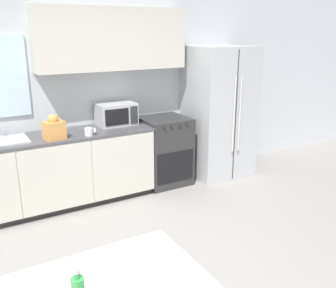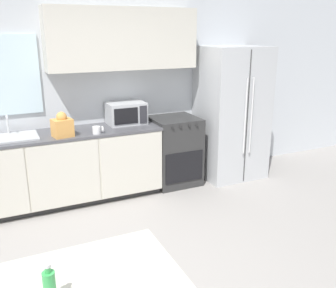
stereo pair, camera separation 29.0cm
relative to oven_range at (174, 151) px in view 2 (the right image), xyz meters
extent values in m
cube|color=silver|center=(-1.18, 0.34, 0.88)|extent=(12.00, 0.06, 2.70)
cube|color=silver|center=(-2.07, 0.30, 1.10)|extent=(0.84, 0.04, 0.92)
cube|color=beige|center=(-0.64, 0.15, 1.50)|extent=(1.90, 0.32, 0.75)
cube|color=#333333|center=(-1.54, 0.03, -0.43)|extent=(2.45, 0.56, 0.08)
cube|color=beige|center=(-1.54, 0.00, 0.01)|extent=(2.45, 0.62, 0.79)
cube|color=beige|center=(-1.54, -0.32, 0.01)|extent=(0.80, 0.01, 0.77)
cube|color=beige|center=(-0.73, -0.32, 0.01)|extent=(0.80, 0.01, 0.77)
cube|color=#4C4C51|center=(-1.54, 0.00, 0.41)|extent=(2.47, 0.64, 0.03)
cube|color=#2D2D2D|center=(0.00, 0.00, 0.00)|extent=(0.62, 0.62, 0.94)
cube|color=black|center=(0.00, -0.31, -0.14)|extent=(0.54, 0.01, 0.41)
cylinder|color=#262626|center=(-0.17, -0.32, 0.42)|extent=(0.03, 0.02, 0.03)
cylinder|color=#262626|center=(-0.06, -0.32, 0.42)|extent=(0.03, 0.02, 0.03)
cylinder|color=#262626|center=(0.06, -0.32, 0.42)|extent=(0.03, 0.02, 0.03)
cylinder|color=#262626|center=(0.17, -0.32, 0.42)|extent=(0.03, 0.02, 0.03)
cube|color=silver|center=(0.87, -0.07, 0.47)|extent=(0.88, 0.75, 1.86)
cube|color=#3F3F3F|center=(0.87, -0.45, 0.47)|extent=(0.01, 0.01, 1.80)
cylinder|color=silver|center=(0.82, -0.47, 0.50)|extent=(0.02, 0.02, 1.03)
cylinder|color=silver|center=(0.92, -0.47, 0.50)|extent=(0.02, 0.02, 1.03)
cube|color=#B7BABC|center=(-2.07, 0.00, 0.44)|extent=(0.61, 0.44, 0.02)
cylinder|color=silver|center=(-2.07, 0.18, 0.55)|extent=(0.02, 0.02, 0.21)
cylinder|color=silver|center=(-2.07, 0.11, 0.65)|extent=(0.02, 0.14, 0.02)
cube|color=#B7BABC|center=(-0.65, 0.11, 0.57)|extent=(0.48, 0.34, 0.28)
cube|color=black|center=(-0.70, -0.06, 0.57)|extent=(0.31, 0.01, 0.20)
cube|color=#2D2D33|center=(-0.47, -0.06, 0.57)|extent=(0.10, 0.01, 0.22)
cylinder|color=white|center=(-1.13, -0.22, 0.47)|extent=(0.09, 0.09, 0.09)
torus|color=white|center=(-1.06, -0.22, 0.48)|extent=(0.02, 0.07, 0.07)
cube|color=#DB994C|center=(-1.51, -0.18, 0.53)|extent=(0.25, 0.22, 0.20)
sphere|color=#DB994C|center=(-1.51, -0.18, 0.66)|extent=(0.14, 0.14, 0.12)
cube|color=beige|center=(-1.94, -2.62, 0.25)|extent=(1.26, 0.71, 0.03)
cylinder|color=beige|center=(-1.37, -2.33, -0.12)|extent=(0.06, 0.06, 0.70)
cylinder|color=#3FB259|center=(-2.04, -2.76, 0.35)|extent=(0.06, 0.06, 0.19)
cylinder|color=#3FB259|center=(-2.04, -2.76, 0.46)|extent=(0.03, 0.03, 0.03)
cylinder|color=white|center=(-2.04, -2.76, 0.49)|extent=(0.03, 0.03, 0.02)
camera|label=1|loc=(-2.43, -4.31, 1.59)|focal=40.00mm
camera|label=2|loc=(-2.17, -4.45, 1.59)|focal=40.00mm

